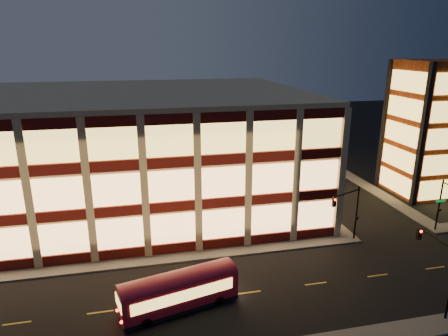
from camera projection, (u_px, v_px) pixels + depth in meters
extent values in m
plane|color=black|center=(128.00, 269.00, 36.96)|extent=(200.00, 200.00, 0.00)
cube|color=#514F4C|center=(95.00, 266.00, 37.25)|extent=(54.00, 2.00, 0.15)
cube|color=#514F4C|center=(292.00, 188.00, 57.52)|extent=(2.00, 30.00, 0.15)
cube|color=#514F4C|center=(361.00, 183.00, 59.78)|extent=(2.00, 30.00, 0.15)
cube|color=tan|center=(101.00, 152.00, 50.13)|extent=(50.00, 30.00, 14.00)
cube|color=tan|center=(95.00, 94.00, 47.99)|extent=(50.40, 30.40, 0.50)
cube|color=#470C0A|center=(95.00, 256.00, 37.90)|extent=(50.10, 0.25, 1.00)
cube|color=#EAA962|center=(93.00, 236.00, 37.30)|extent=(49.00, 0.20, 3.00)
cube|color=#470C0A|center=(287.00, 185.00, 57.17)|extent=(0.25, 30.10, 1.00)
cube|color=#EAA962|center=(287.00, 171.00, 56.55)|extent=(0.20, 29.00, 3.00)
cube|color=#470C0A|center=(90.00, 213.00, 36.60)|extent=(50.10, 0.25, 1.00)
cube|color=#EAA962|center=(88.00, 192.00, 36.00)|extent=(49.00, 0.20, 3.00)
cube|color=#470C0A|center=(288.00, 155.00, 55.87)|extent=(0.25, 30.10, 1.00)
cube|color=#EAA962|center=(289.00, 141.00, 55.25)|extent=(0.20, 29.00, 3.00)
cube|color=#470C0A|center=(86.00, 168.00, 35.30)|extent=(50.10, 0.25, 1.00)
cube|color=#EAA962|center=(83.00, 145.00, 34.70)|extent=(49.00, 0.20, 3.00)
cube|color=#470C0A|center=(290.00, 124.00, 54.57)|extent=(0.25, 30.10, 1.00)
cube|color=#EAA962|center=(290.00, 109.00, 53.95)|extent=(0.20, 29.00, 3.00)
cube|color=#8C3814|center=(428.00, 129.00, 53.72)|extent=(8.00, 8.00, 18.00)
cube|color=black|center=(422.00, 137.00, 49.16)|extent=(0.60, 0.60, 18.00)
cube|color=black|center=(384.00, 125.00, 56.63)|extent=(0.60, 0.60, 18.00)
cube|color=black|center=(433.00, 122.00, 58.27)|extent=(0.60, 0.60, 18.00)
cube|color=#FFCB59|center=(441.00, 189.00, 52.04)|extent=(6.60, 0.16, 2.60)
cube|color=#FFCB59|center=(395.00, 182.00, 55.00)|extent=(0.16, 6.60, 2.60)
cube|color=#FFCB59|center=(446.00, 165.00, 51.03)|extent=(6.60, 0.16, 2.60)
cube|color=#FFCB59|center=(398.00, 158.00, 54.00)|extent=(0.16, 6.60, 2.60)
cube|color=#FFCB59|center=(401.00, 133.00, 53.00)|extent=(0.16, 6.60, 2.60)
cube|color=#FFCB59|center=(404.00, 108.00, 51.99)|extent=(0.16, 6.60, 2.60)
cube|color=#FFCB59|center=(408.00, 81.00, 50.99)|extent=(0.16, 6.60, 2.60)
cylinder|color=black|center=(356.00, 214.00, 41.65)|extent=(0.18, 0.18, 6.00)
cylinder|color=black|center=(347.00, 193.00, 39.79)|extent=(3.56, 1.63, 0.14)
cube|color=black|center=(334.00, 202.00, 38.88)|extent=(0.32, 0.32, 0.95)
sphere|color=#FF0C05|center=(335.00, 200.00, 38.62)|extent=(0.20, 0.20, 0.20)
cube|color=black|center=(357.00, 218.00, 41.58)|extent=(0.25, 0.18, 0.28)
cylinder|color=black|center=(439.00, 206.00, 43.70)|extent=(0.18, 0.18, 6.00)
cube|color=black|center=(440.00, 210.00, 43.63)|extent=(0.25, 0.18, 0.28)
cube|color=#0C7226|center=(441.00, 201.00, 43.39)|extent=(1.20, 0.06, 0.28)
cylinder|color=black|center=(438.00, 240.00, 30.31)|extent=(0.14, 4.00, 0.14)
cube|color=black|center=(419.00, 234.00, 32.32)|extent=(0.32, 0.32, 0.95)
sphere|color=#FF0C05|center=(421.00, 231.00, 32.06)|extent=(0.20, 0.20, 0.20)
cube|color=maroon|center=(179.00, 291.00, 30.97)|extent=(9.50, 4.43, 2.12)
cube|color=black|center=(179.00, 305.00, 31.34)|extent=(9.50, 4.43, 0.32)
cylinder|color=black|center=(146.00, 322.00, 29.20)|extent=(0.87, 0.47, 0.83)
cylinder|color=black|center=(139.00, 307.00, 30.94)|extent=(0.87, 0.47, 0.83)
cylinder|color=black|center=(219.00, 301.00, 31.69)|extent=(0.87, 0.47, 0.83)
cylinder|color=black|center=(208.00, 287.00, 33.42)|extent=(0.87, 0.47, 0.83)
cube|color=#FFCB59|center=(184.00, 296.00, 29.88)|extent=(7.89, 1.99, 0.92)
cube|color=#FFCB59|center=(174.00, 280.00, 31.90)|extent=(7.89, 1.99, 0.92)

